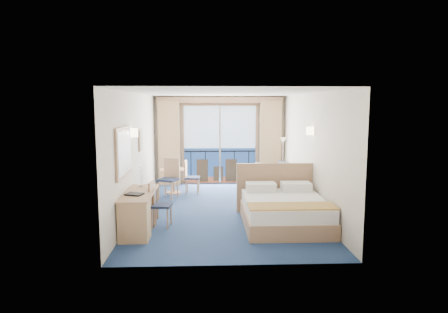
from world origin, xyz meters
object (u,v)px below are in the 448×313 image
at_px(nightstand, 299,196).
at_px(table_chair_a, 189,175).
at_px(armchair, 275,176).
at_px(desk_chair, 157,201).
at_px(round_table, 174,175).
at_px(bed, 284,209).
at_px(desk, 136,215).
at_px(floor_lamp, 283,149).
at_px(table_chair_b, 170,176).

distance_m(nightstand, table_chair_a, 3.19).
bearing_deg(table_chair_a, armchair, -75.68).
bearing_deg(desk_chair, round_table, 5.72).
bearing_deg(round_table, nightstand, -30.87).
xyz_separation_m(bed, desk, (-2.88, -0.70, 0.11)).
bearing_deg(desk_chair, nightstand, -61.35).
height_order(desk_chair, round_table, desk_chair).
xyz_separation_m(floor_lamp, desk_chair, (-3.28, -3.97, -0.59)).
distance_m(bed, table_chair_a, 3.63).
relative_size(bed, table_chair_b, 2.04).
relative_size(desk, round_table, 2.17).
distance_m(floor_lamp, table_chair_a, 2.98).
bearing_deg(desk_chair, table_chair_a, -2.56).
xyz_separation_m(bed, table_chair_b, (-2.54, 2.48, 0.27)).
bearing_deg(table_chair_a, bed, -141.26).
relative_size(armchair, floor_lamp, 0.60).
bearing_deg(desk, table_chair_b, 84.05).
relative_size(armchair, desk, 0.54).
distance_m(desk, table_chair_a, 3.78).
bearing_deg(bed, desk_chair, -178.95).
bearing_deg(desk_chair, desk, 161.14).
xyz_separation_m(bed, nightstand, (0.58, 1.20, -0.01)).
relative_size(bed, desk_chair, 2.31).
distance_m(floor_lamp, round_table, 3.38).
bearing_deg(armchair, nightstand, 70.63).
xyz_separation_m(nightstand, round_table, (-3.07, 1.84, 0.20)).
xyz_separation_m(bed, armchair, (0.40, 3.42, 0.08)).
bearing_deg(table_chair_a, round_table, 87.90).
xyz_separation_m(table_chair_a, table_chair_b, (-0.50, -0.51, 0.07)).
distance_m(armchair, floor_lamp, 0.93).
height_order(desk, table_chair_b, table_chair_b).
height_order(nightstand, table_chair_a, table_chair_a).
relative_size(nightstand, round_table, 0.83).
xyz_separation_m(desk_chair, round_table, (0.07, 3.08, -0.01)).
xyz_separation_m(armchair, table_chair_a, (-2.45, -0.43, 0.12)).
bearing_deg(desk_chair, armchair, -33.49).
relative_size(floor_lamp, round_table, 1.96).
bearing_deg(table_chair_a, desk_chair, 174.75).
bearing_deg(desk, armchair, 51.52).
distance_m(armchair, table_chair_a, 2.49).
relative_size(floor_lamp, table_chair_a, 1.60).
relative_size(desk_chair, table_chair_a, 1.01).
bearing_deg(nightstand, bed, -115.85).
bearing_deg(round_table, bed, -50.64).
distance_m(desk, round_table, 3.76).
xyz_separation_m(bed, desk_chair, (-2.56, -0.05, 0.20)).
xyz_separation_m(nightstand, floor_lamp, (0.13, 2.73, 0.80)).
height_order(desk_chair, table_chair_b, table_chair_b).
relative_size(desk, table_chair_a, 1.77).
bearing_deg(nightstand, desk_chair, -158.34).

